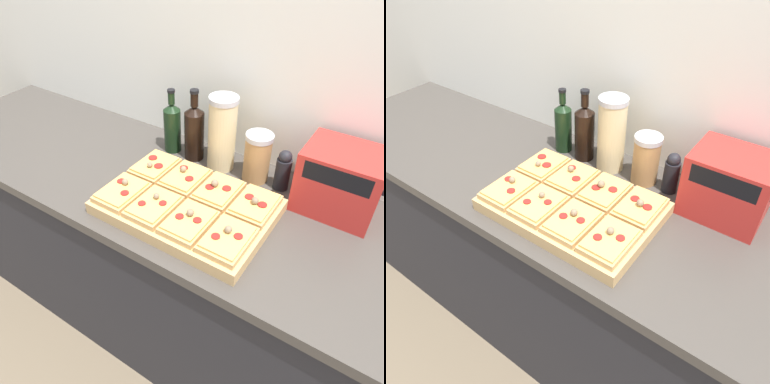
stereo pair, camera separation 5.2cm
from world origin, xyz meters
The scene contains 18 objects.
ground_plane centered at (0.00, 0.00, 0.00)m, with size 12.00×12.00×0.00m, color brown.
wall_back centered at (0.00, 0.67, 1.25)m, with size 6.00×0.06×2.50m.
kitchen_counter centered at (0.00, 0.32, 0.45)m, with size 2.63×0.67×0.89m.
cutting_board centered at (0.02, 0.23, 0.91)m, with size 0.56×0.38×0.04m, color tan.
pizza_slice_back_left centered at (-0.18, 0.32, 0.95)m, with size 0.12×0.17×0.05m.
pizza_slice_back_midleft centered at (-0.05, 0.32, 0.95)m, with size 0.12×0.17×0.05m.
pizza_slice_back_midright centered at (0.09, 0.32, 0.95)m, with size 0.12×0.17×0.05m.
pizza_slice_back_right centered at (0.22, 0.32, 0.95)m, with size 0.12×0.17×0.05m.
pizza_slice_front_left centered at (-0.18, 0.14, 0.95)m, with size 0.12×0.17×0.05m.
pizza_slice_front_midleft centered at (-0.05, 0.14, 0.95)m, with size 0.12×0.17×0.05m.
pizza_slice_front_midright centered at (0.09, 0.14, 0.95)m, with size 0.12×0.17×0.05m.
pizza_slice_front_right centered at (0.22, 0.14, 0.95)m, with size 0.12×0.17×0.05m.
olive_oil_bottle centered at (-0.25, 0.52, 1.00)m, with size 0.07×0.07×0.26m.
wine_bottle centered at (-0.14, 0.52, 1.01)m, with size 0.08×0.08×0.29m.
grain_jar_tall centered at (-0.02, 0.52, 1.04)m, with size 0.11×0.11×0.29m.
grain_jar_short centered at (0.13, 0.52, 0.98)m, with size 0.10×0.10×0.19m.
pepper_mill centered at (0.23, 0.52, 0.97)m, with size 0.05×0.05×0.16m.
toaster_oven centered at (0.43, 0.52, 1.00)m, with size 0.28×0.20×0.22m.
Camera 2 is at (0.60, -0.53, 1.73)m, focal length 35.00 mm.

